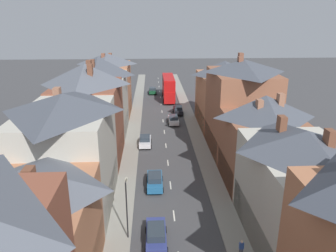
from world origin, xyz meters
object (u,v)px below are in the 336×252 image
object	(u,v)px
pedestrian_near_right	(241,248)
street_lamp	(127,206)
car_parked_left_b	(173,120)
car_mid_white	(145,141)
car_parked_left_a	(156,235)
car_parked_right_a	(155,180)
double_decker_bus_lead	(168,88)
car_mid_black	(153,91)
car_near_blue	(178,110)

from	to	relation	value
pedestrian_near_right	street_lamp	xyz separation A→B (m)	(-9.19, 3.10, 2.21)
car_parked_left_b	car_mid_white	distance (m)	11.28
car_parked_left_a	car_mid_white	distance (m)	22.02
car_parked_left_a	car_parked_left_b	distance (m)	32.34
car_parked_left_a	car_parked_right_a	distance (m)	9.70
car_mid_white	double_decker_bus_lead	bearing A→B (deg)	79.98
pedestrian_near_right	car_parked_left_b	bearing A→B (deg)	95.23
car_parked_right_a	car_parked_left_b	bearing A→B (deg)	80.89
car_mid_black	car_parked_left_b	xyz separation A→B (m)	(3.60, -23.47, -0.00)
car_near_blue	car_parked_left_b	size ratio (longest dim) A/B	0.98
double_decker_bus_lead	car_parked_left_b	xyz separation A→B (m)	(0.01, -17.51, -2.01)
car_parked_left_b	pedestrian_near_right	world-z (taller)	pedestrian_near_right
car_mid_white	car_parked_left_b	bearing A→B (deg)	64.26
double_decker_bus_lead	pedestrian_near_right	world-z (taller)	double_decker_bus_lead
car_mid_black	street_lamp	size ratio (longest dim) A/B	0.73
street_lamp	car_parked_right_a	bearing A→B (deg)	74.38
car_parked_left_a	street_lamp	world-z (taller)	street_lamp
double_decker_bus_lead	car_parked_right_a	xyz separation A→B (m)	(-3.59, -39.96, -1.99)
double_decker_bus_lead	car_mid_black	distance (m)	7.24
pedestrian_near_right	street_lamp	world-z (taller)	street_lamp
car_near_blue	street_lamp	xyz separation A→B (m)	(-7.35, -37.25, 2.42)
car_parked_left_b	street_lamp	distance (m)	31.88
car_parked_left_a	car_parked_left_b	world-z (taller)	car_parked_left_a
car_near_blue	street_lamp	size ratio (longest dim) A/B	0.76
double_decker_bus_lead	car_parked_left_b	bearing A→B (deg)	-89.97
car_parked_left_a	car_mid_white	size ratio (longest dim) A/B	1.17
car_mid_black	car_mid_white	world-z (taller)	car_mid_white
car_parked_left_b	street_lamp	world-z (taller)	street_lamp
car_mid_white	pedestrian_near_right	size ratio (longest dim) A/B	2.40
car_parked_left_a	car_mid_black	distance (m)	55.61
double_decker_bus_lead	car_mid_white	size ratio (longest dim) A/B	2.79
car_near_blue	car_parked_left_a	world-z (taller)	car_parked_left_a
double_decker_bus_lead	car_mid_white	world-z (taller)	double_decker_bus_lead
car_parked_left_a	car_mid_black	world-z (taller)	car_parked_left_a
double_decker_bus_lead	car_parked_right_a	distance (m)	40.17
double_decker_bus_lead	car_parked_left_b	size ratio (longest dim) A/B	2.52
double_decker_bus_lead	car_mid_black	bearing A→B (deg)	121.07
car_parked_left_b	car_near_blue	bearing A→B (deg)	77.85
car_near_blue	car_parked_left_b	distance (m)	6.18
double_decker_bus_lead	street_lamp	distance (m)	49.10
double_decker_bus_lead	street_lamp	world-z (taller)	street_lamp
car_parked_left_a	pedestrian_near_right	size ratio (longest dim) A/B	2.80
car_mid_black	car_parked_left_a	bearing A→B (deg)	-90.00
double_decker_bus_lead	car_parked_right_a	world-z (taller)	double_decker_bus_lead
car_near_blue	pedestrian_near_right	distance (m)	40.39
car_mid_black	street_lamp	world-z (taller)	street_lamp
car_parked_right_a	car_mid_white	world-z (taller)	car_parked_right_a
car_parked_left_a	street_lamp	distance (m)	3.56
car_parked_left_a	car_mid_black	bearing A→B (deg)	90.00
car_parked_left_a	car_parked_right_a	world-z (taller)	car_parked_left_a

